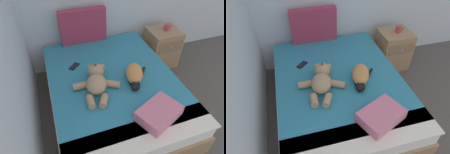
{
  "view_description": "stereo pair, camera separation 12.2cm",
  "coord_description": "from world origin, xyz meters",
  "views": [
    {
      "loc": [
        0.34,
        1.56,
        2.03
      ],
      "look_at": [
        0.9,
        3.17,
        0.54
      ],
      "focal_mm": 31.93,
      "sensor_mm": 36.0,
      "label": 1
    },
    {
      "loc": [
        0.45,
        1.52,
        2.03
      ],
      "look_at": [
        0.9,
        3.17,
        0.54
      ],
      "focal_mm": 31.93,
      "sensor_mm": 36.0,
      "label": 2
    }
  ],
  "objects": [
    {
      "name": "bed",
      "position": [
        0.92,
        3.2,
        0.25
      ],
      "size": [
        1.49,
        1.94,
        0.5
      ],
      "color": "#9E7A56",
      "rests_on": "ground_plane"
    },
    {
      "name": "patterned_cushion",
      "position": [
        0.8,
        4.1,
        0.74
      ],
      "size": [
        0.64,
        0.11,
        0.48
      ],
      "color": "#A5334C",
      "rests_on": "bed"
    },
    {
      "name": "cat",
      "position": [
        1.15,
        3.09,
        0.57
      ],
      "size": [
        0.35,
        0.42,
        0.15
      ],
      "color": "#D18447",
      "rests_on": "bed"
    },
    {
      "name": "teddy_bear",
      "position": [
        0.71,
        3.12,
        0.59
      ],
      "size": [
        0.51,
        0.61,
        0.19
      ],
      "color": "tan",
      "rests_on": "bed"
    },
    {
      "name": "cell_phone",
      "position": [
        0.54,
        3.55,
        0.51
      ],
      "size": [
        0.16,
        0.15,
        0.01
      ],
      "color": "black",
      "rests_on": "bed"
    },
    {
      "name": "throw_pillow",
      "position": [
        1.14,
        2.52,
        0.56
      ],
      "size": [
        0.48,
        0.42,
        0.11
      ],
      "primitive_type": "cube",
      "rotation": [
        0.0,
        0.0,
        0.41
      ],
      "color": "#D1728C",
      "rests_on": "bed"
    },
    {
      "name": "nightstand",
      "position": [
        1.98,
        3.85,
        0.3
      ],
      "size": [
        0.46,
        0.46,
        0.6
      ],
      "color": "#9E7A56",
      "rests_on": "ground_plane"
    },
    {
      "name": "mug",
      "position": [
        2.01,
        3.84,
        0.64
      ],
      "size": [
        0.12,
        0.08,
        0.09
      ],
      "color": "#B23F3F",
      "rests_on": "nightstand"
    }
  ]
}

